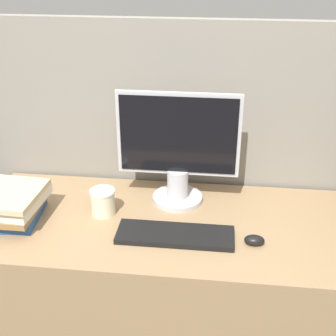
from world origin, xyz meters
name	(u,v)px	position (x,y,z in m)	size (l,w,h in m)	color
cubicle_panel_rear	(171,182)	(0.00, 0.68, 0.71)	(1.85, 0.04, 1.43)	gray
desk	(161,295)	(0.00, 0.32, 0.37)	(1.45, 0.64, 0.73)	#937551
monitor	(178,153)	(0.05, 0.49, 0.95)	(0.48, 0.20, 0.46)	#B7B7BC
keyboard	(175,235)	(0.07, 0.22, 0.74)	(0.42, 0.14, 0.02)	black
mouse	(254,240)	(0.35, 0.21, 0.75)	(0.07, 0.05, 0.04)	black
coffee_cup	(103,202)	(-0.23, 0.35, 0.79)	(0.10, 0.10, 0.10)	beige
book_stack	(11,204)	(-0.56, 0.27, 0.80)	(0.25, 0.28, 0.13)	#264C8C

